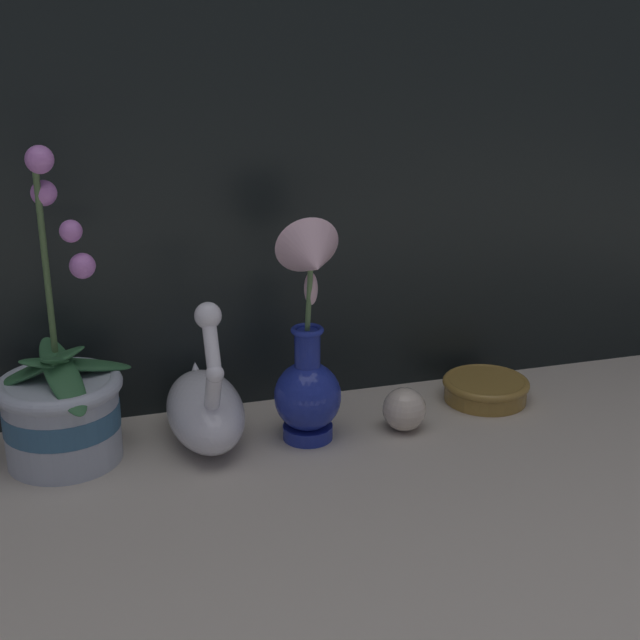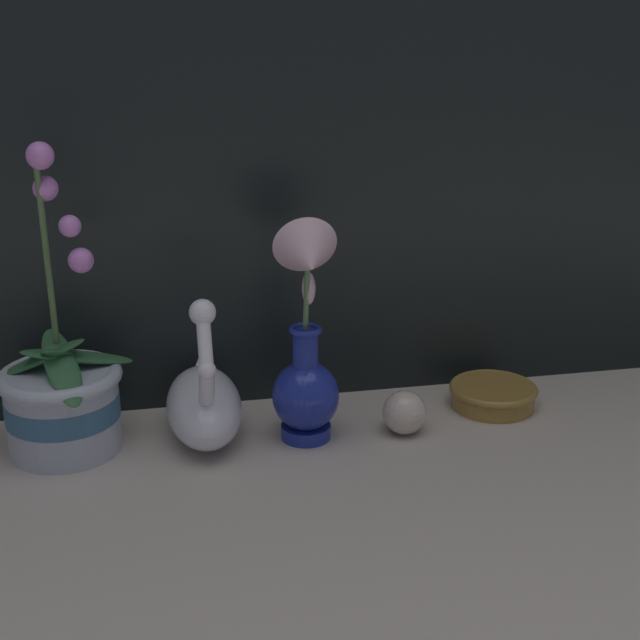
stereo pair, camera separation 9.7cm
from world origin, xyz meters
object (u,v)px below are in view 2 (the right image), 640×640
(swan_figurine, at_px, (204,402))
(glass_sphere, at_px, (404,412))
(orchid_potted_plant, at_px, (62,396))
(amber_dish, at_px, (493,394))
(blue_vase, at_px, (306,358))

(swan_figurine, bearing_deg, glass_sphere, -8.58)
(orchid_potted_plant, height_order, glass_sphere, orchid_potted_plant)
(amber_dish, bearing_deg, blue_vase, -169.86)
(orchid_potted_plant, distance_m, swan_figurine, 0.19)
(amber_dish, bearing_deg, swan_figurine, -177.74)
(orchid_potted_plant, distance_m, blue_vase, 0.32)
(blue_vase, relative_size, amber_dish, 2.41)
(orchid_potted_plant, bearing_deg, swan_figurine, -0.87)
(swan_figurine, height_order, blue_vase, blue_vase)
(swan_figurine, relative_size, glass_sphere, 3.58)
(swan_figurine, bearing_deg, amber_dish, 2.26)
(swan_figurine, xyz_separation_m, glass_sphere, (0.27, -0.04, -0.02))
(orchid_potted_plant, xyz_separation_m, swan_figurine, (0.18, -0.00, -0.02))
(swan_figurine, relative_size, blue_vase, 0.70)
(blue_vase, relative_size, glass_sphere, 5.09)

